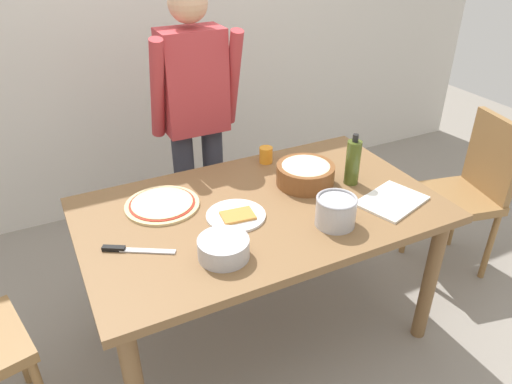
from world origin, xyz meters
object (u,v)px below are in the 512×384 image
Objects in this scene: steel_pot at (336,211)px; cutting_board_white at (392,201)px; pizza_raw_on_board at (162,204)px; chef_knife at (130,250)px; dining_table at (261,223)px; cup_orange at (266,155)px; plate_with_slice at (236,215)px; popcorn_bowl at (305,172)px; mixing_bowl_steel at (224,248)px; person_cook at (195,115)px; chair_wooden_right at (469,187)px; olive_oil_bottle at (353,162)px.

steel_pot is 0.34m from cutting_board_white.
pizza_raw_on_board is 1.28× the size of chef_knife.
cutting_board_white is at bearing -22.76° from dining_table.
steel_pot is at bearing -13.81° from chef_knife.
cup_orange is 0.28× the size of cutting_board_white.
chef_knife is at bearing -174.31° from dining_table.
plate_with_slice is 0.44m from popcorn_bowl.
dining_table is 18.82× the size of cup_orange.
chef_knife is at bearing 148.06° from mixing_bowl_steel.
plate_with_slice is 0.47m from chef_knife.
dining_table is 6.15× the size of plate_with_slice.
dining_table is 0.99× the size of person_cook.
chef_knife is (-1.16, 0.17, 0.00)m from cutting_board_white.
cutting_board_white is at bearing -16.54° from plate_with_slice.
cup_orange is at bearing 89.34° from steel_pot.
plate_with_slice reaches higher than dining_table.
chair_wooden_right is 0.89m from olive_oil_bottle.
olive_oil_bottle is 0.85× the size of cutting_board_white.
olive_oil_bottle is (0.49, -0.00, 0.20)m from dining_table.
chair_wooden_right is 3.39× the size of popcorn_bowl.
pizza_raw_on_board reaches higher than dining_table.
cutting_board_white is at bearing -165.80° from chair_wooden_right.
cup_orange is (0.62, 0.18, 0.03)m from pizza_raw_on_board.
cup_orange is 0.70m from cutting_board_white.
cup_orange is at bearing 102.22° from popcorn_bowl.
cutting_board_white is at bearing -61.84° from cup_orange.
dining_table is 0.46m from pizza_raw_on_board.
person_cook is 1.02m from chef_knife.
dining_table is at bearing -88.46° from person_cook.
mixing_bowl_steel is 1.15× the size of steel_pot.
person_cook is at bearing 103.10° from steel_pot.
dining_table is at bearing 41.41° from mixing_bowl_steel.
plate_with_slice is at bearing -131.26° from cup_orange.
olive_oil_bottle is at bearing -0.31° from dining_table.
chair_wooden_right is 3.71× the size of olive_oil_bottle.
pizza_raw_on_board is 0.65m from cup_orange.
person_cook reaches higher than pizza_raw_on_board.
olive_oil_bottle is at bearing -24.74° from popcorn_bowl.
cup_orange reaches higher than chef_knife.
chair_wooden_right is at bearing -30.66° from person_cook.
olive_oil_bottle is at bearing -55.96° from person_cook.
steel_pot is (0.35, -0.24, 0.06)m from plate_with_slice.
olive_oil_bottle is at bearing 3.01° from chef_knife.
steel_pot reaches higher than cutting_board_white.
popcorn_bowl reaches higher than dining_table.
pizza_raw_on_board is at bearing 152.76° from dining_table.
olive_oil_bottle reaches higher than cup_orange.
steel_pot reaches higher than plate_with_slice.
person_cook is at bearing 120.12° from cutting_board_white.
person_cook is at bearing 81.67° from plate_with_slice.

